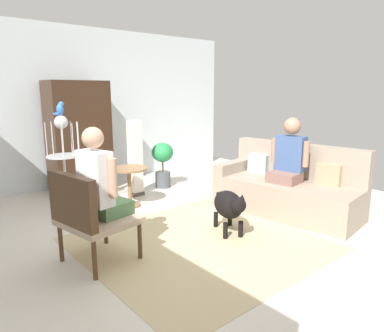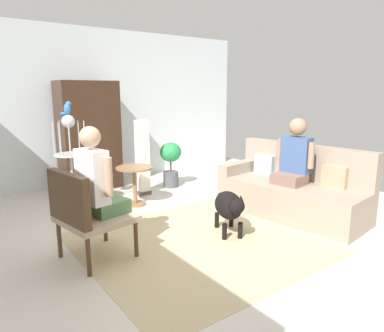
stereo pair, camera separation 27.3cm
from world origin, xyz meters
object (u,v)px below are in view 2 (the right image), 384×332
object	(u,v)px
person_on_armchair	(96,180)
person_on_couch	(294,156)
bird_cage_stand	(71,157)
couch	(292,191)
dog	(229,206)
parrot	(67,108)
round_end_table	(135,179)
potted_plant	(171,160)
armoire_cabinet	(89,136)
armchair	(84,210)
column_lamp	(142,158)

from	to	relation	value
person_on_armchair	person_on_couch	bearing A→B (deg)	-7.72
bird_cage_stand	couch	bearing A→B (deg)	-40.28
dog	parrot	world-z (taller)	parrot
round_end_table	potted_plant	bearing A→B (deg)	29.32
armoire_cabinet	person_on_armchair	bearing A→B (deg)	-108.80
armchair	bird_cage_stand	bearing A→B (deg)	75.86
armchair	person_on_couch	world-z (taller)	person_on_couch
armchair	person_on_couch	distance (m)	2.80
person_on_armchair	dog	bearing A→B (deg)	-13.27
person_on_armchair	dog	world-z (taller)	person_on_armchair
couch	armoire_cabinet	world-z (taller)	armoire_cabinet
potted_plant	dog	bearing A→B (deg)	-105.07
round_end_table	parrot	xyz separation A→B (m)	(-0.80, 0.38, 1.04)
bird_cage_stand	person_on_couch	bearing A→B (deg)	-41.07
potted_plant	column_lamp	xyz separation A→B (m)	(-0.62, -0.11, 0.12)
couch	person_on_couch	bearing A→B (deg)	-138.27
dog	bird_cage_stand	bearing A→B (deg)	120.45
dog	person_on_armchair	bearing A→B (deg)	166.73
round_end_table	armoire_cabinet	xyz separation A→B (m)	(-0.18, 1.32, 0.52)
dog	bird_cage_stand	world-z (taller)	bird_cage_stand
armchair	parrot	bearing A→B (deg)	75.86
round_end_table	armchair	bearing A→B (deg)	-132.74
dog	column_lamp	bearing A→B (deg)	90.64
person_on_armchair	potted_plant	distance (m)	2.79
armchair	person_on_armchair	bearing A→B (deg)	10.39
column_lamp	round_end_table	bearing A→B (deg)	-129.94
couch	person_on_armchair	bearing A→B (deg)	172.98
dog	column_lamp	world-z (taller)	column_lamp
bird_cage_stand	parrot	world-z (taller)	parrot
round_end_table	dog	distance (m)	1.69
person_on_couch	parrot	xyz separation A→B (m)	(-2.33, 2.03, 0.62)
couch	parrot	size ratio (longest dim) A/B	11.11
bird_cage_stand	parrot	bearing A→B (deg)	-180.00
person_on_armchair	column_lamp	distance (m)	2.27
person_on_armchair	dog	size ratio (longest dim) A/B	1.16
armchair	round_end_table	size ratio (longest dim) A/B	1.61
round_end_table	couch	bearing A→B (deg)	-45.99
couch	armoire_cabinet	xyz separation A→B (m)	(-1.75, 2.94, 0.59)
dog	round_end_table	bearing A→B (deg)	103.49
armchair	parrot	distance (m)	1.98
armchair	potted_plant	bearing A→B (deg)	40.37
potted_plant	armchair	bearing A→B (deg)	-139.63
couch	parrot	distance (m)	3.29
person_on_armchair	parrot	bearing A→B (deg)	80.70
couch	bird_cage_stand	bearing A→B (deg)	139.72
armoire_cabinet	couch	bearing A→B (deg)	-59.27
armoire_cabinet	person_on_couch	bearing A→B (deg)	-59.97
bird_cage_stand	potted_plant	world-z (taller)	bird_cage_stand
armchair	potted_plant	world-z (taller)	armchair
dog	armoire_cabinet	xyz separation A→B (m)	(-0.57, 2.96, 0.57)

